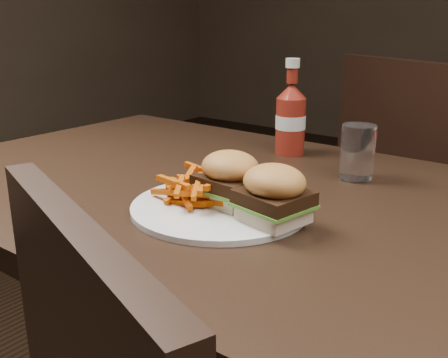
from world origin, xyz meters
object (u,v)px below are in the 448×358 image
Objects in this scene: chair_far at (444,233)px; ketchup_bottle at (290,128)px; tumbler at (358,151)px; plate at (220,207)px; dining_table at (207,191)px.

chair_far is 0.69m from ketchup_bottle.
tumbler is at bearing 111.64° from chair_far.
tumbler is at bearing 70.31° from plate.
dining_table is 4.16× the size of plate.
plate is at bearing -75.53° from ketchup_bottle.
tumbler is (-0.03, -0.62, 0.38)m from chair_far.
chair_far is 3.63× the size of ketchup_bottle.
ketchup_bottle is (-0.10, 0.38, 0.06)m from plate.
plate is 2.19× the size of ketchup_bottle.
plate is at bearing -109.69° from tumbler.
dining_table is 11.84× the size of tumbler.
dining_table is at bearing 97.05° from chair_far.
dining_table is 2.51× the size of chair_far.
tumbler is (0.22, 0.18, 0.08)m from dining_table.
chair_far is at bearing 81.93° from plate.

